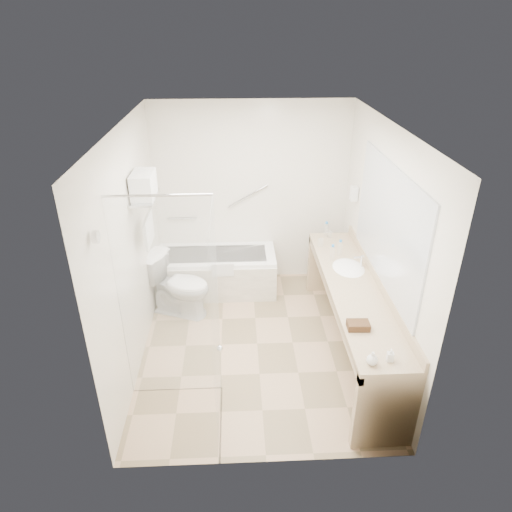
{
  "coord_description": "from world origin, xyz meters",
  "views": [
    {
      "loc": [
        -0.21,
        -4.24,
        3.38
      ],
      "look_at": [
        0.0,
        0.3,
        1.0
      ],
      "focal_mm": 32.0,
      "sensor_mm": 36.0,
      "label": 1
    }
  ],
  "objects_px": {
    "vanity_counter": "(352,303)",
    "water_bottle_left": "(332,253)",
    "toilet": "(179,285)",
    "amenity_basket": "(358,325)",
    "bathtub": "(217,272)"
  },
  "relations": [
    {
      "from": "bathtub",
      "to": "water_bottle_left",
      "type": "relative_size",
      "value": 8.17
    },
    {
      "from": "bathtub",
      "to": "amenity_basket",
      "type": "height_order",
      "value": "amenity_basket"
    },
    {
      "from": "bathtub",
      "to": "water_bottle_left",
      "type": "height_order",
      "value": "water_bottle_left"
    },
    {
      "from": "bathtub",
      "to": "water_bottle_left",
      "type": "bearing_deg",
      "value": -29.34
    },
    {
      "from": "vanity_counter",
      "to": "water_bottle_left",
      "type": "height_order",
      "value": "water_bottle_left"
    },
    {
      "from": "vanity_counter",
      "to": "amenity_basket",
      "type": "height_order",
      "value": "vanity_counter"
    },
    {
      "from": "vanity_counter",
      "to": "amenity_basket",
      "type": "xyz_separation_m",
      "value": [
        -0.14,
        -0.74,
        0.24
      ]
    },
    {
      "from": "vanity_counter",
      "to": "water_bottle_left",
      "type": "bearing_deg",
      "value": 101.5
    },
    {
      "from": "bathtub",
      "to": "amenity_basket",
      "type": "xyz_separation_m",
      "value": [
        1.38,
        -2.13,
        0.61
      ]
    },
    {
      "from": "bathtub",
      "to": "toilet",
      "type": "bearing_deg",
      "value": -129.87
    },
    {
      "from": "toilet",
      "to": "amenity_basket",
      "type": "bearing_deg",
      "value": -109.6
    },
    {
      "from": "toilet",
      "to": "vanity_counter",
      "type": "bearing_deg",
      "value": -91.95
    },
    {
      "from": "amenity_basket",
      "to": "vanity_counter",
      "type": "bearing_deg",
      "value": 79.01
    },
    {
      "from": "amenity_basket",
      "to": "bathtub",
      "type": "bearing_deg",
      "value": 122.98
    },
    {
      "from": "bathtub",
      "to": "vanity_counter",
      "type": "distance_m",
      "value": 2.09
    }
  ]
}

